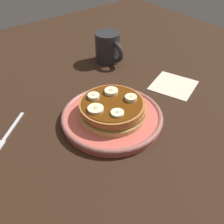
{
  "coord_description": "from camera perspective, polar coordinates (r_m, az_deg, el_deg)",
  "views": [
    {
      "loc": [
        36.11,
        -28.32,
        39.86
      ],
      "look_at": [
        0.0,
        0.0,
        2.61
      ],
      "focal_mm": 42.09,
      "sensor_mm": 36.0,
      "label": 1
    }
  ],
  "objects": [
    {
      "name": "ground_plane",
      "position": [
        0.62,
        -0.0,
        -2.96
      ],
      "size": [
        140.0,
        140.0,
        3.0
      ],
      "primitive_type": "cube",
      "color": "black"
    },
    {
      "name": "plate",
      "position": [
        0.6,
        -0.0,
        -1.09
      ],
      "size": [
        23.28,
        23.28,
        2.11
      ],
      "color": "#CC594C",
      "rests_on": "ground_plane"
    },
    {
      "name": "pancake_stack",
      "position": [
        0.59,
        0.31,
        0.74
      ],
      "size": [
        15.23,
        15.39,
        3.62
      ],
      "color": "tan",
      "rests_on": "plate"
    },
    {
      "name": "banana_slice_0",
      "position": [
        0.56,
        -3.87,
        0.87
      ],
      "size": [
        3.43,
        3.43,
        0.82
      ],
      "color": "beige",
      "rests_on": "pancake_stack"
    },
    {
      "name": "banana_slice_1",
      "position": [
        0.54,
        1.17,
        -0.25
      ],
      "size": [
        2.77,
        2.77,
        0.73
      ],
      "color": "#EBF3C1",
      "rests_on": "pancake_stack"
    },
    {
      "name": "banana_slice_2",
      "position": [
        0.58,
        4.13,
        3.01
      ],
      "size": [
        2.64,
        2.64,
        1.05
      ],
      "color": "#FBEFB6",
      "rests_on": "pancake_stack"
    },
    {
      "name": "banana_slice_3",
      "position": [
        0.59,
        -4.02,
        3.41
      ],
      "size": [
        2.69,
        2.69,
        0.98
      ],
      "color": "#F1F3C6",
      "rests_on": "pancake_stack"
    },
    {
      "name": "banana_slice_4",
      "position": [
        0.6,
        -0.17,
        4.46
      ],
      "size": [
        3.09,
        3.09,
        0.98
      ],
      "color": "#F6E3BB",
      "rests_on": "pancake_stack"
    },
    {
      "name": "coffee_mug",
      "position": [
        0.83,
        -0.8,
        13.89
      ],
      "size": [
        11.01,
        7.59,
        9.1
      ],
      "color": "#262628",
      "rests_on": "ground_plane"
    },
    {
      "name": "napkin",
      "position": [
        0.74,
        13.21,
        5.72
      ],
      "size": [
        14.2,
        14.2,
        0.3
      ],
      "primitive_type": "cube",
      "rotation": [
        0.0,
        0.0,
        0.36
      ],
      "color": "beige",
      "rests_on": "ground_plane"
    },
    {
      "name": "fork",
      "position": [
        0.62,
        -21.7,
        -4.34
      ],
      "size": [
        9.39,
        10.35,
        0.5
      ],
      "color": "silver",
      "rests_on": "ground_plane"
    }
  ]
}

